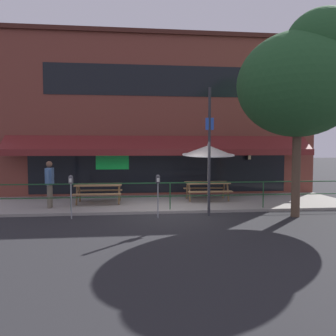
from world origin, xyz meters
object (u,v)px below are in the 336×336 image
pedestrian_walking (50,182)px  street_sign_pole (209,151)px  parking_meter_far (158,183)px  parking_meter_near (71,184)px  picnic_table_left (99,188)px  patio_umbrella_centre (208,151)px  street_tree_curbside (303,78)px  picnic_table_centre (207,186)px

pedestrian_walking → street_sign_pole: bearing=-15.4°
pedestrian_walking → parking_meter_far: bearing=-24.1°
pedestrian_walking → parking_meter_near: 1.90m
picnic_table_left → patio_umbrella_centre: size_ratio=0.76×
parking_meter_far → street_sign_pole: bearing=5.8°
patio_umbrella_centre → street_tree_curbside: size_ratio=0.36×
picnic_table_left → street_tree_curbside: (6.85, -2.85, 3.86)m
parking_meter_far → street_tree_curbside: 5.81m
picnic_table_left → picnic_table_centre: same height
picnic_table_left → picnic_table_centre: bearing=3.8°
parking_meter_near → street_sign_pole: bearing=0.4°
picnic_table_left → picnic_table_centre: size_ratio=1.00×
street_tree_curbside → picnic_table_centre: bearing=127.5°
patio_umbrella_centre → parking_meter_far: (-2.28, -2.65, -1.03)m
picnic_table_left → picnic_table_centre: 4.45m
picnic_table_centre → parking_meter_far: (-2.28, -2.80, 0.44)m
pedestrian_walking → street_sign_pole: size_ratio=0.40×
parking_meter_far → street_sign_pole: street_sign_pole is taller
picnic_table_left → street_tree_curbside: bearing=-22.6°
picnic_table_left → patio_umbrella_centre: bearing=1.9°
street_sign_pole → street_tree_curbside: 3.81m
parking_meter_far → street_sign_pole: 2.04m
picnic_table_centre → parking_meter_near: 5.74m
parking_meter_near → parking_meter_far: 2.80m
parking_meter_near → street_tree_curbside: 8.24m
parking_meter_near → street_tree_curbside: (7.48, -0.49, 3.42)m
parking_meter_far → picnic_table_centre: bearing=50.9°
pedestrian_walking → parking_meter_near: size_ratio=1.20×
picnic_table_centre → parking_meter_near: parking_meter_near is taller
parking_meter_far → street_tree_curbside: bearing=-4.3°
street_tree_curbside → parking_meter_far: bearing=175.7°
picnic_table_centre → street_sign_pole: 3.07m
picnic_table_centre → patio_umbrella_centre: (0.00, -0.15, 1.47)m
picnic_table_left → patio_umbrella_centre: patio_umbrella_centre is taller
parking_meter_far → parking_meter_near: bearing=177.1°
parking_meter_near → street_sign_pole: (4.53, 0.03, 1.06)m
patio_umbrella_centre → pedestrian_walking: (-6.12, -0.93, -1.12)m
patio_umbrella_centre → pedestrian_walking: size_ratio=1.39×
patio_umbrella_centre → street_sign_pole: size_ratio=0.55×
picnic_table_centre → street_tree_curbside: bearing=-52.5°
picnic_table_centre → street_tree_curbside: 5.53m
patio_umbrella_centre → pedestrian_walking: 6.29m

